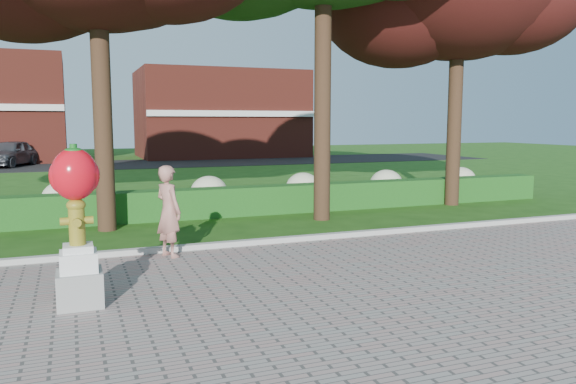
% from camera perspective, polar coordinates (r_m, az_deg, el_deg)
% --- Properties ---
extents(ground, '(100.00, 100.00, 0.00)m').
position_cam_1_polar(ground, '(8.95, -2.40, -9.88)').
color(ground, '#1E4812').
rests_on(ground, ground).
extents(curb, '(40.00, 0.18, 0.15)m').
position_cam_1_polar(curb, '(11.72, -7.15, -5.46)').
color(curb, '#ADADA5').
rests_on(curb, ground).
extents(lawn_hedge, '(24.00, 0.70, 0.80)m').
position_cam_1_polar(lawn_hedge, '(15.51, -10.77, -1.21)').
color(lawn_hedge, '#154513').
rests_on(lawn_hedge, ground).
extents(hydrangea_row, '(20.10, 1.10, 0.99)m').
position_cam_1_polar(hydrangea_row, '(16.57, -9.46, -0.13)').
color(hydrangea_row, '#C0BE93').
rests_on(hydrangea_row, ground).
extents(street, '(50.00, 8.00, 0.02)m').
position_cam_1_polar(street, '(36.30, -16.80, 2.71)').
color(street, black).
rests_on(street, ground).
extents(building_right, '(12.00, 8.00, 6.40)m').
position_cam_1_polar(building_right, '(43.46, -6.92, 7.85)').
color(building_right, maroon).
rests_on(building_right, ground).
extents(hydrant_sculpture, '(0.66, 0.62, 2.28)m').
position_cam_1_polar(hydrant_sculpture, '(8.32, -20.67, -2.80)').
color(hydrant_sculpture, gray).
rests_on(hydrant_sculpture, walkway).
extents(woman, '(0.65, 0.76, 1.76)m').
position_cam_1_polar(woman, '(10.97, -12.03, -1.92)').
color(woman, '#A96D60').
rests_on(woman, walkway).
extents(parked_car, '(3.35, 4.93, 1.56)m').
position_cam_1_polar(parked_car, '(36.96, -26.43, 3.57)').
color(parked_car, '#3C3E44').
rests_on(parked_car, street).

